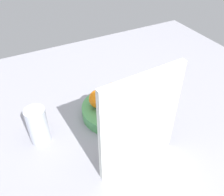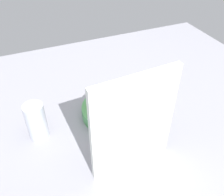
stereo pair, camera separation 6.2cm
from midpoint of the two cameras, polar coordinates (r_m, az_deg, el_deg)
ground_plane at (r=104.94cm, az=1.21°, el=-4.62°), size 180.00×140.00×3.00cm
fruit_bowl at (r=103.00cm, az=1.74°, el=-2.76°), size 25.30×25.30×4.61cm
orange_front_left at (r=99.15cm, az=-1.39°, el=-0.08°), size 7.57×7.57×7.57cm
orange_front_right at (r=93.92cm, az=1.83°, el=-2.75°), size 7.57×7.57×7.57cm
orange_center at (r=97.92cm, az=4.57°, el=-0.81°), size 7.57×7.57×7.57cm
orange_back_left at (r=102.49cm, az=2.22°, el=1.41°), size 7.57×7.57×7.57cm
banana_bunch at (r=100.00cm, az=3.34°, el=-0.26°), size 7.43×18.72×6.20cm
cutting_board at (r=75.12cm, az=7.38°, el=-6.24°), size 28.06×3.65×36.00cm
thermos_tumbler at (r=94.20cm, az=-15.32°, el=-5.10°), size 7.38×7.38×14.92cm
jar_lid at (r=118.44cm, az=9.77°, el=2.16°), size 7.21×7.21×1.77cm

